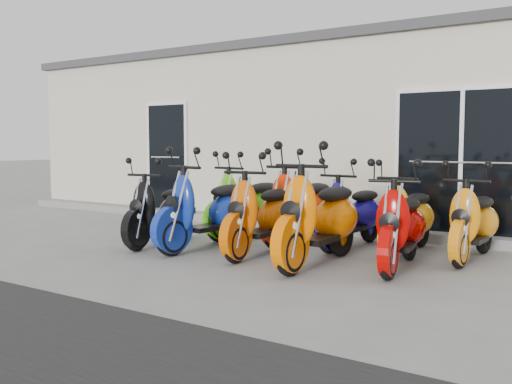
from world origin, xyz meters
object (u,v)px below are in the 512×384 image
Objects in this scene: scooter_back_green at (247,194)px; scooter_back_yellow at (408,206)px; scooter_front_orange_a at (261,203)px; scooter_back_blue at (352,203)px; scooter_back_red at (301,196)px; scooter_back_extra at (474,210)px; scooter_front_orange_b at (320,203)px; scooter_front_red at (401,214)px; scooter_front_black at (161,201)px; scooter_front_blue at (209,198)px.

scooter_back_green is 2.56m from scooter_back_yellow.
scooter_front_orange_a is 1.40m from scooter_back_blue.
scooter_back_extra is (2.43, 0.09, -0.07)m from scooter_back_red.
scooter_back_yellow is (1.59, 1.17, -0.05)m from scooter_front_orange_a.
scooter_front_orange_b reaches higher than scooter_front_red.
scooter_back_red is (0.00, 1.07, 0.02)m from scooter_front_orange_a.
scooter_back_green is (-2.82, 0.94, 0.02)m from scooter_front_red.
scooter_front_orange_b is at bearing -8.55° from scooter_front_black.
scooter_back_green reaches higher than scooter_back_blue.
scooter_front_blue is at bearing -150.79° from scooter_back_yellow.
scooter_back_extra is at bearing 51.84° from scooter_front_red.
scooter_front_black is at bearing -145.96° from scooter_back_blue.
scooter_front_red is at bearing -118.82° from scooter_back_extra.
scooter_front_black is at bearing 179.89° from scooter_front_orange_b.
scooter_back_yellow is (0.64, 1.32, -0.12)m from scooter_front_orange_b.
scooter_front_blue is 1.12× the size of scooter_back_blue.
scooter_back_blue is at bearing -177.94° from scooter_back_extra.
scooter_back_extra is at bearing 9.44° from scooter_front_black.
scooter_front_blue is at bearing 177.18° from scooter_front_orange_b.
scooter_front_red reaches higher than scooter_front_black.
scooter_front_blue reaches higher than scooter_back_extra.
scooter_front_orange_b is at bearing -167.67° from scooter_front_red.
scooter_back_red reaches higher than scooter_front_black.
scooter_front_black is 1.01× the size of scooter_back_extra.
scooter_back_extra is (3.26, 1.24, -0.08)m from scooter_front_blue.
scooter_front_blue is 2.03m from scooter_back_blue.
scooter_front_red is 0.93× the size of scooter_back_red.
scooter_front_orange_b is at bearing -13.40° from scooter_front_orange_a.
scooter_back_blue is at bearing 9.82° from scooter_back_red.
scooter_back_red is at bearing 127.12° from scooter_front_orange_b.
scooter_back_red reaches higher than scooter_back_blue.
scooter_front_red is at bearing 1.28° from scooter_front_orange_a.
scooter_front_orange_a is 0.91× the size of scooter_front_orange_b.
scooter_back_yellow is at bearing -178.11° from scooter_back_extra.
scooter_front_orange_a is 1.01× the size of scooter_back_green.
scooter_front_red reaches higher than scooter_back_blue.
scooter_front_orange_b reaches higher than scooter_back_blue.
scooter_front_orange_a is 1.05× the size of scooter_front_red.
scooter_front_orange_b reaches higher than scooter_front_blue.
scooter_front_orange_a is at bearing 13.62° from scooter_front_blue.
scooter_front_blue is at bearing -74.61° from scooter_back_green.
scooter_front_black is at bearing -155.69° from scooter_back_yellow.
scooter_back_blue is at bearing 96.63° from scooter_front_orange_b.
scooter_front_orange_a is 2.70m from scooter_back_extra.
scooter_front_black is 1.01× the size of scooter_back_yellow.
scooter_front_red is at bearing -37.90° from scooter_back_blue.
scooter_front_orange_a is (0.82, 0.08, -0.03)m from scooter_front_blue.
scooter_front_red is 2.97m from scooter_back_green.
scooter_back_blue reaches higher than scooter_back_extra.
scooter_front_black is 0.94× the size of scooter_back_green.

